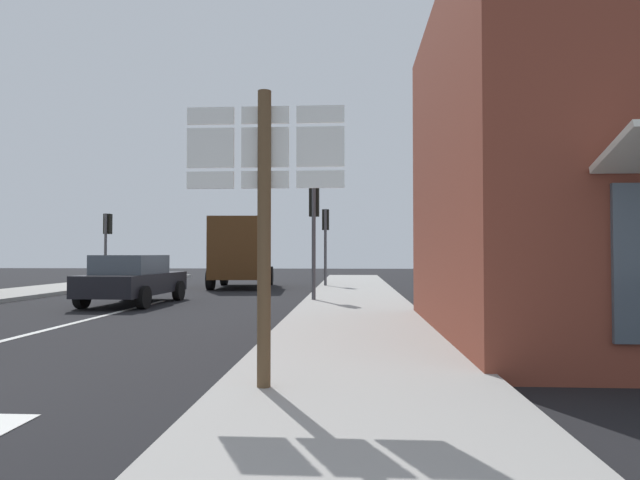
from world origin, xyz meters
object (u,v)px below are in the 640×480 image
(sedan_far, at_px, (133,279))
(delivery_truck, at_px, (242,251))
(traffic_light_near_right, at_px, (314,217))
(route_sign_post, at_px, (265,206))
(traffic_light_far_left, at_px, (107,233))
(traffic_light_far_right, at_px, (326,230))

(sedan_far, bearing_deg, delivery_truck, 78.79)
(traffic_light_near_right, bearing_deg, sedan_far, -174.24)
(sedan_far, relative_size, route_sign_post, 1.33)
(sedan_far, height_order, route_sign_post, route_sign_post)
(traffic_light_near_right, bearing_deg, traffic_light_far_left, 144.04)
(route_sign_post, bearing_deg, traffic_light_far_left, 119.43)
(delivery_truck, relative_size, traffic_light_far_left, 1.56)
(sedan_far, relative_size, traffic_light_far_right, 1.23)
(delivery_truck, relative_size, traffic_light_near_right, 1.45)
(traffic_light_far_left, bearing_deg, route_sign_post, -60.57)
(traffic_light_far_left, bearing_deg, traffic_light_near_right, -35.96)
(delivery_truck, bearing_deg, route_sign_post, -77.56)
(route_sign_post, height_order, traffic_light_near_right, traffic_light_near_right)
(delivery_truck, distance_m, traffic_light_far_left, 6.05)
(route_sign_post, height_order, traffic_light_far_right, traffic_light_far_right)
(sedan_far, height_order, traffic_light_near_right, traffic_light_near_right)
(route_sign_post, relative_size, traffic_light_far_right, 0.93)
(sedan_far, bearing_deg, traffic_light_far_left, 119.95)
(route_sign_post, bearing_deg, sedan_far, 119.03)
(delivery_truck, relative_size, traffic_light_far_right, 1.49)
(route_sign_post, distance_m, traffic_light_far_right, 17.82)
(route_sign_post, relative_size, traffic_light_far_left, 0.97)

